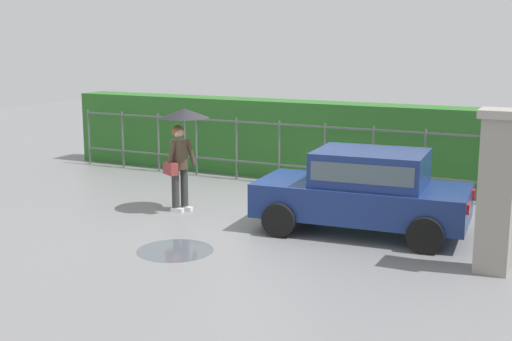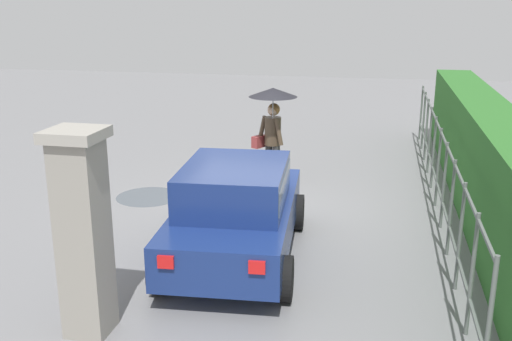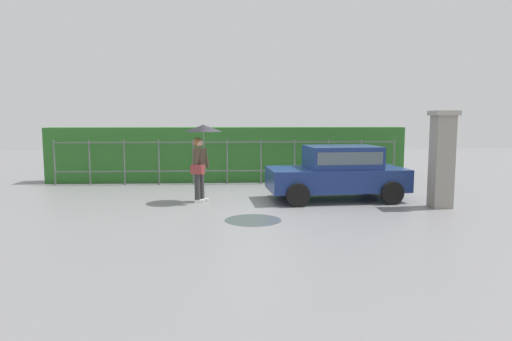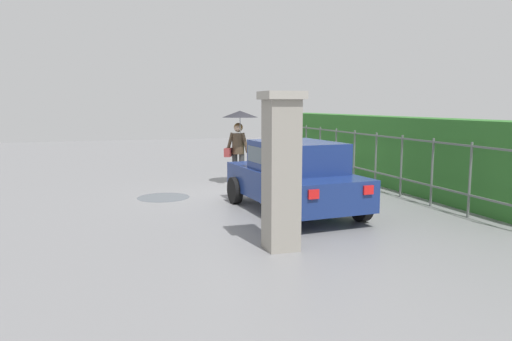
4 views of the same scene
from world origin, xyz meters
name	(u,v)px [view 4 (image 4 of 4)]	position (x,y,z in m)	size (l,w,h in m)	color
ground_plane	(250,192)	(0.00, 0.00, 0.00)	(40.00, 40.00, 0.00)	slate
car	(294,174)	(2.43, 0.21, 0.80)	(3.84, 2.09, 1.48)	navy
pedestrian	(239,131)	(-1.28, 0.06, 1.51)	(0.99, 0.99, 2.06)	#333333
gate_pillar	(281,170)	(4.76, -0.96, 1.24)	(0.60, 0.60, 2.42)	gray
fence_section	(354,154)	(-0.64, 3.33, 0.82)	(11.48, 0.05, 1.50)	#59605B
hedge_row	(379,149)	(-0.64, 4.14, 0.95)	(12.43, 0.90, 1.90)	#2D6B28
puddle_near	(163,197)	(-0.01, -2.19, 0.00)	(1.26, 1.26, 0.00)	#4C545B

